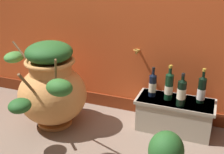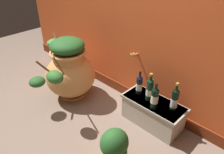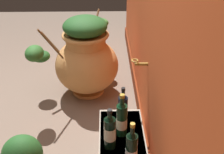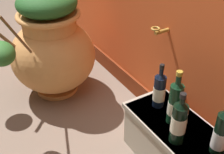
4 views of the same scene
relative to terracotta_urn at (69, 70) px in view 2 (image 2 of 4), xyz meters
The scene contains 8 objects.
ground_plane 0.93m from the terracotta_urn, 43.29° to the right, with size 7.00×7.00×0.00m, color #7A6656.
terracotta_urn is the anchor object (origin of this frame).
stone_ledge 1.18m from the terracotta_urn, 15.59° to the left, with size 0.71×0.32×0.31m.
wine_bottle_left 0.95m from the terracotta_urn, 20.08° to the left, with size 0.07×0.07×0.29m.
wine_bottle_middle 1.20m from the terracotta_urn, 10.92° to the left, with size 0.08×0.08×0.30m.
wine_bottle_right 1.10m from the terracotta_urn, 16.45° to the left, with size 0.08×0.08×0.33m.
wine_bottle_back 1.38m from the terracotta_urn, 14.88° to the left, with size 0.07×0.07×0.32m.
potted_shrub 1.24m from the terracotta_urn, 17.54° to the right, with size 0.25×0.28×0.39m.
Camera 2 is at (1.49, -0.79, 1.80)m, focal length 34.77 mm.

